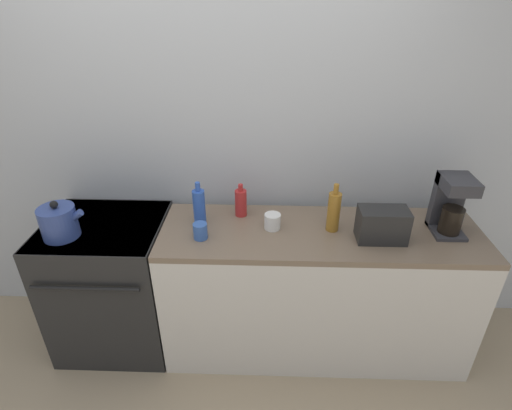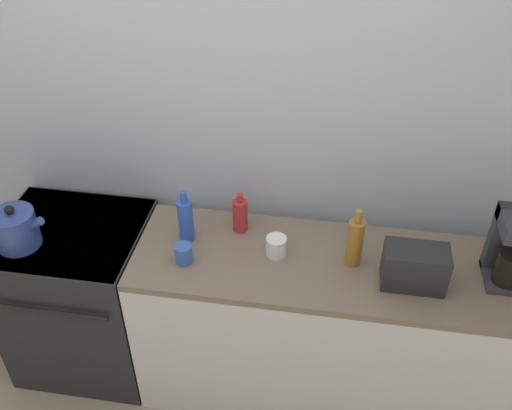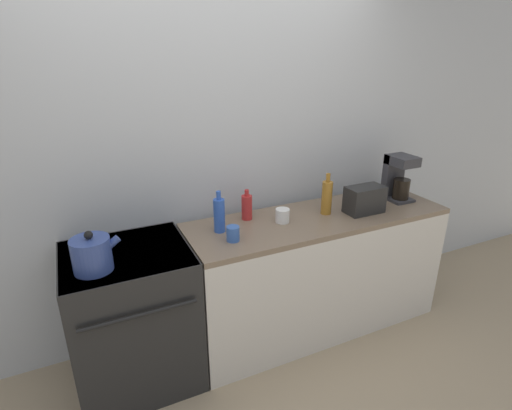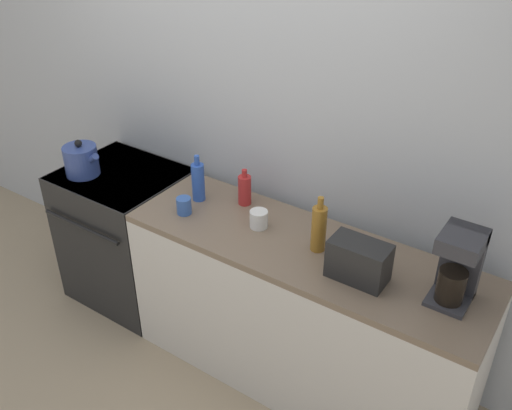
# 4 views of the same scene
# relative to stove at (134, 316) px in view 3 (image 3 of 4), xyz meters

# --- Properties ---
(ground_plane) EXTENTS (12.00, 12.00, 0.00)m
(ground_plane) POSITION_rel_stove_xyz_m (0.64, -0.31, -0.46)
(ground_plane) COLOR tan
(wall_back) EXTENTS (8.00, 0.05, 2.60)m
(wall_back) POSITION_rel_stove_xyz_m (0.64, 0.37, 0.84)
(wall_back) COLOR silver
(wall_back) RESTS_ON ground_plane
(stove) EXTENTS (0.71, 0.67, 0.90)m
(stove) POSITION_rel_stove_xyz_m (0.00, 0.00, 0.00)
(stove) COLOR black
(stove) RESTS_ON ground_plane
(counter_block) EXTENTS (1.87, 0.59, 0.90)m
(counter_block) POSITION_rel_stove_xyz_m (1.30, -0.02, -0.01)
(counter_block) COLOR silver
(counter_block) RESTS_ON ground_plane
(kettle) EXTENTS (0.25, 0.20, 0.23)m
(kettle) POSITION_rel_stove_xyz_m (-0.17, -0.13, 0.53)
(kettle) COLOR #33478C
(kettle) RESTS_ON stove
(toaster) EXTENTS (0.27, 0.15, 0.19)m
(toaster) POSITION_rel_stove_xyz_m (1.62, -0.10, 0.53)
(toaster) COLOR black
(toaster) RESTS_ON counter_block
(coffee_maker) EXTENTS (0.17, 0.21, 0.34)m
(coffee_maker) POSITION_rel_stove_xyz_m (2.02, 0.01, 0.62)
(coffee_maker) COLOR #333338
(coffee_maker) RESTS_ON counter_block
(bottle_blue) EXTENTS (0.07, 0.07, 0.27)m
(bottle_blue) POSITION_rel_stove_xyz_m (0.59, 0.04, 0.55)
(bottle_blue) COLOR #2D56B7
(bottle_blue) RESTS_ON counter_block
(bottle_amber) EXTENTS (0.07, 0.07, 0.29)m
(bottle_amber) POSITION_rel_stove_xyz_m (1.36, -0.00, 0.56)
(bottle_amber) COLOR #9E6B23
(bottle_amber) RESTS_ON counter_block
(bottle_red) EXTENTS (0.07, 0.07, 0.21)m
(bottle_red) POSITION_rel_stove_xyz_m (0.82, 0.15, 0.53)
(bottle_red) COLOR #B72828
(bottle_red) RESTS_ON counter_block
(cup_white) EXTENTS (0.09, 0.09, 0.09)m
(cup_white) POSITION_rel_stove_xyz_m (1.02, -0.00, 0.48)
(cup_white) COLOR white
(cup_white) RESTS_ON counter_block
(cup_blue) EXTENTS (0.08, 0.08, 0.09)m
(cup_blue) POSITION_rel_stove_xyz_m (0.61, -0.12, 0.48)
(cup_blue) COLOR #3860B2
(cup_blue) RESTS_ON counter_block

